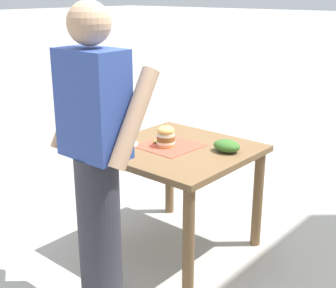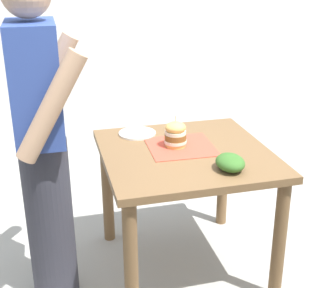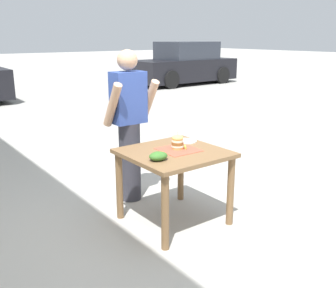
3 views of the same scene
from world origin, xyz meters
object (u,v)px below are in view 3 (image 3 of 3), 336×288
object	(u,v)px
patio_table	(174,164)
side_plate_with_forks	(186,141)
sandwich	(178,142)
pickle_spear	(185,147)
parked_car_mid_block	(185,65)
side_salad	(158,156)
diner_across_table	(129,124)

from	to	relation	value
patio_table	side_plate_with_forks	bearing A→B (deg)	32.41
sandwich	pickle_spear	world-z (taller)	sandwich
patio_table	parked_car_mid_block	world-z (taller)	parked_car_mid_block
parked_car_mid_block	side_salad	bearing A→B (deg)	-130.50
patio_table	side_salad	distance (m)	0.36
pickle_spear	side_plate_with_forks	xyz separation A→B (m)	(0.18, 0.20, -0.01)
side_plate_with_forks	parked_car_mid_block	world-z (taller)	parked_car_mid_block
pickle_spear	parked_car_mid_block	world-z (taller)	parked_car_mid_block
diner_across_table	side_salad	bearing A→B (deg)	-105.19
sandwich	side_plate_with_forks	distance (m)	0.31
side_salad	diner_across_table	distance (m)	0.92
sandwich	diner_across_table	xyz separation A→B (m)	(-0.12, 0.71, 0.07)
diner_across_table	parked_car_mid_block	size ratio (longest dim) A/B	0.40
side_salad	sandwich	bearing A→B (deg)	26.21
diner_across_table	parked_car_mid_block	bearing A→B (deg)	47.50
sandwich	parked_car_mid_block	world-z (taller)	parked_car_mid_block
side_plate_with_forks	diner_across_table	bearing A→B (deg)	124.55
diner_across_table	sandwich	bearing A→B (deg)	-80.15
patio_table	sandwich	xyz separation A→B (m)	(0.07, 0.04, 0.20)
patio_table	side_salad	size ratio (longest dim) A/B	5.13
side_plate_with_forks	parked_car_mid_block	bearing A→B (deg)	50.71
patio_table	side_salad	bearing A→B (deg)	-154.25
pickle_spear	side_salad	world-z (taller)	side_salad
side_salad	diner_across_table	size ratio (longest dim) A/B	0.11
pickle_spear	side_salad	bearing A→B (deg)	-161.23
sandwich	diner_across_table	world-z (taller)	diner_across_table
pickle_spear	diner_across_table	world-z (taller)	diner_across_table
sandwich	diner_across_table	bearing A→B (deg)	99.85
patio_table	sandwich	distance (m)	0.22
pickle_spear	diner_across_table	size ratio (longest dim) A/B	0.06
side_salad	diner_across_table	world-z (taller)	diner_across_table
parked_car_mid_block	diner_across_table	bearing A→B (deg)	-132.50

